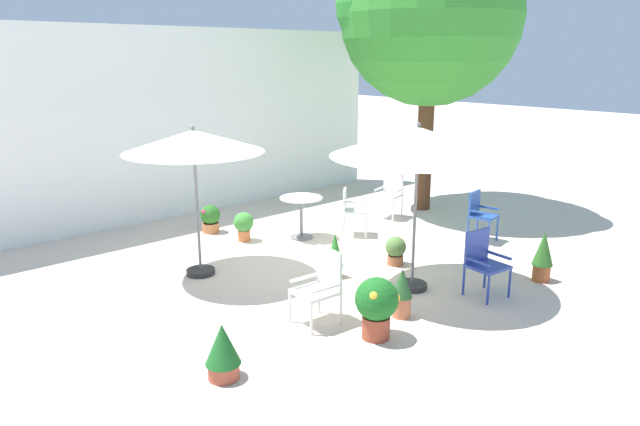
# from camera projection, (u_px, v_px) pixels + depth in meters

# --- Properties ---
(ground_plane) EXTENTS (60.00, 60.00, 0.00)m
(ground_plane) POSITION_uv_depth(u_px,v_px,m) (312.00, 263.00, 9.64)
(ground_plane) COLOR beige
(villa_facade) EXTENTS (10.45, 0.30, 3.84)m
(villa_facade) POSITION_uv_depth(u_px,v_px,m) (176.00, 123.00, 12.16)
(villa_facade) COLOR white
(villa_facade) RESTS_ON ground
(shade_tree) EXTENTS (3.90, 3.71, 5.94)m
(shade_tree) POSITION_uv_depth(u_px,v_px,m) (431.00, 14.00, 12.06)
(shade_tree) COLOR #54331E
(shade_tree) RESTS_ON ground
(patio_umbrella_0) EXTENTS (2.43, 2.43, 2.41)m
(patio_umbrella_0) POSITION_uv_depth(u_px,v_px,m) (418.00, 143.00, 8.06)
(patio_umbrella_0) COLOR #2D2D2D
(patio_umbrella_0) RESTS_ON ground
(patio_umbrella_1) EXTENTS (2.08, 2.08, 2.30)m
(patio_umbrella_1) POSITION_uv_depth(u_px,v_px,m) (194.00, 143.00, 8.63)
(patio_umbrella_1) COLOR #2D2D2D
(patio_umbrella_1) RESTS_ON ground
(cafe_table_0) EXTENTS (0.78, 0.78, 0.78)m
(cafe_table_0) POSITION_uv_depth(u_px,v_px,m) (301.00, 210.00, 10.83)
(cafe_table_0) COLOR white
(cafe_table_0) RESTS_ON ground
(patio_chair_0) EXTENTS (0.50, 0.49, 0.91)m
(patio_chair_0) POSITION_uv_depth(u_px,v_px,m) (480.00, 212.00, 10.68)
(patio_chair_0) COLOR #264D9C
(patio_chair_0) RESTS_ON ground
(patio_chair_1) EXTENTS (0.63, 0.63, 0.88)m
(patio_chair_1) POSITION_uv_depth(u_px,v_px,m) (352.00, 208.00, 11.01)
(patio_chair_1) COLOR white
(patio_chair_1) RESTS_ON ground
(patio_chair_2) EXTENTS (0.58, 0.57, 0.90)m
(patio_chair_2) POSITION_uv_depth(u_px,v_px,m) (390.00, 192.00, 12.26)
(patio_chair_2) COLOR white
(patio_chair_2) RESTS_ON ground
(patio_chair_3) EXTENTS (0.55, 0.52, 0.93)m
(patio_chair_3) POSITION_uv_depth(u_px,v_px,m) (483.00, 259.00, 8.27)
(patio_chair_3) COLOR #2D429E
(patio_chair_3) RESTS_ON ground
(patio_chair_4) EXTENTS (0.53, 0.52, 0.95)m
(patio_chair_4) POSITION_uv_depth(u_px,v_px,m) (321.00, 283.00, 7.42)
(patio_chair_4) COLOR white
(patio_chair_4) RESTS_ON ground
(potted_plant_0) EXTENTS (0.36, 0.36, 0.54)m
(potted_plant_0) POSITION_uv_depth(u_px,v_px,m) (244.00, 225.00, 10.72)
(potted_plant_0) COLOR #CF6E3C
(potted_plant_0) RESTS_ON ground
(potted_plant_1) EXTENTS (0.31, 0.31, 0.77)m
(potted_plant_1) POSITION_uv_depth(u_px,v_px,m) (543.00, 255.00, 8.80)
(potted_plant_1) COLOR #A5552D
(potted_plant_1) RESTS_ON ground
(potted_plant_2) EXTENTS (0.34, 0.34, 0.47)m
(potted_plant_2) POSITION_uv_depth(u_px,v_px,m) (396.00, 250.00, 9.52)
(potted_plant_2) COLOR #965634
(potted_plant_2) RESTS_ON ground
(potted_plant_3) EXTENTS (0.27, 0.27, 0.66)m
(potted_plant_3) POSITION_uv_depth(u_px,v_px,m) (402.00, 292.00, 7.60)
(potted_plant_3) COLOR #C16D49
(potted_plant_3) RESTS_ON ground
(potted_plant_4) EXTENTS (0.38, 0.38, 0.62)m
(potted_plant_4) POSITION_uv_depth(u_px,v_px,m) (223.00, 350.00, 6.14)
(potted_plant_4) COLOR #AE4D38
(potted_plant_4) RESTS_ON ground
(potted_plant_5) EXTENTS (0.52, 0.52, 0.76)m
(potted_plant_5) POSITION_uv_depth(u_px,v_px,m) (377.00, 304.00, 7.00)
(potted_plant_5) COLOR #9A432C
(potted_plant_5) RESTS_ON ground
(potted_plant_6) EXTENTS (0.27, 0.27, 0.70)m
(potted_plant_6) POSITION_uv_depth(u_px,v_px,m) (335.00, 254.00, 8.96)
(potted_plant_6) COLOR #984D2B
(potted_plant_6) RESTS_ON ground
(potted_plant_7) EXTENTS (0.39, 0.38, 0.54)m
(potted_plant_7) POSITION_uv_depth(u_px,v_px,m) (210.00, 218.00, 11.25)
(potted_plant_7) COLOR #BD7043
(potted_plant_7) RESTS_ON ground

